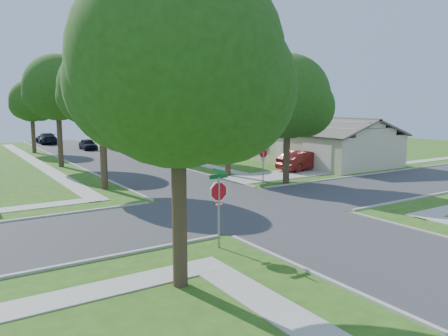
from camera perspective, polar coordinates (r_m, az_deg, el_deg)
name	(u,v)px	position (r m, az deg, el deg)	size (l,w,h in m)	color
ground	(247,207)	(23.00, 3.03, -5.14)	(100.00, 100.00, 0.00)	#2E5316
road_ns	(247,207)	(23.00, 3.03, -5.12)	(7.00, 100.00, 0.02)	#333335
sidewalk_ne	(153,153)	(48.42, -9.21, 1.90)	(1.20, 40.00, 0.04)	#9E9B91
sidewalk_nw	(34,161)	(44.99, -23.59, 0.83)	(1.20, 40.00, 0.04)	#9E9B91
driveway	(277,175)	(33.26, 6.92, -0.95)	(8.80, 3.60, 0.05)	#9E9B91
stop_sign_sw	(219,195)	(16.19, -0.69, -3.51)	(1.05, 0.80, 2.98)	gray
stop_sign_ne	(263,155)	(29.14, 5.15, 1.75)	(1.05, 0.80, 2.98)	gray
tree_e_near	(228,100)	(32.48, 0.58, 8.84)	(4.97, 4.80, 8.28)	#38281C
tree_e_mid	(160,95)	(43.03, -8.36, 9.44)	(5.59, 5.40, 9.21)	#38281C
tree_e_far	(115,99)	(55.11, -14.04, 8.74)	(5.17, 5.00, 8.72)	#38281C
tree_w_near	(102,92)	(28.43, -15.67, 9.57)	(5.38, 5.20, 8.97)	#38281C
tree_w_mid	(58,91)	(40.05, -20.86, 9.42)	(5.80, 5.60, 9.56)	#38281C
tree_w_far	(32,103)	(52.81, -23.81, 7.80)	(4.76, 4.60, 8.04)	#38281C
tree_sw_corner	(179,71)	(12.53, -5.87, 12.46)	(6.21, 6.00, 9.55)	#38281C
tree_ne_corner	(288,101)	(29.63, 8.40, 8.71)	(5.80, 5.60, 8.66)	#38281C
house_ne_near	(318,146)	(41.35, 12.15, 2.82)	(8.42, 13.60, 4.23)	#B8B091
house_ne_far	(216,135)	(55.52, -1.09, 4.37)	(8.42, 13.60, 4.23)	#B8B091
car_driveway	(303,160)	(36.28, 10.28, 1.00)	(1.71, 4.90, 1.61)	maroon
car_curb_east	(88,144)	(54.09, -17.35, 2.97)	(1.54, 3.84, 1.31)	black
car_curb_west	(47,138)	(64.11, -22.16, 3.61)	(2.11, 5.20, 1.51)	black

